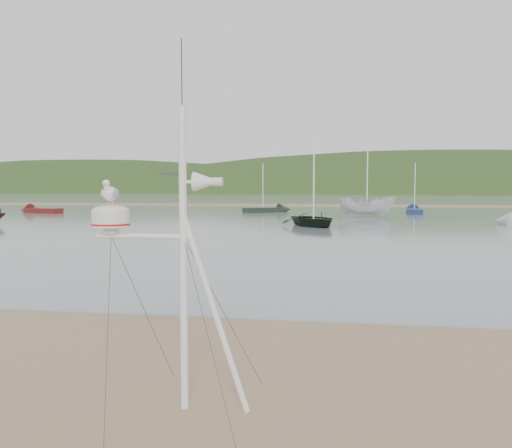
# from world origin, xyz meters

# --- Properties ---
(ground) EXTENTS (560.00, 560.00, 0.00)m
(ground) POSITION_xyz_m (0.00, 0.00, 0.00)
(ground) COLOR #8B6A50
(ground) RESTS_ON ground
(water) EXTENTS (560.00, 256.00, 0.04)m
(water) POSITION_xyz_m (0.00, 132.00, 0.02)
(water) COLOR gray
(water) RESTS_ON ground
(sandbar) EXTENTS (560.00, 7.00, 0.07)m
(sandbar) POSITION_xyz_m (0.00, 70.00, 0.07)
(sandbar) COLOR #8B6A50
(sandbar) RESTS_ON water
(hill_ridge) EXTENTS (620.00, 180.00, 80.00)m
(hill_ridge) POSITION_xyz_m (18.52, 235.00, -19.70)
(hill_ridge) COLOR #223917
(hill_ridge) RESTS_ON ground
(far_cottages) EXTENTS (294.40, 6.30, 8.00)m
(far_cottages) POSITION_xyz_m (3.00, 196.00, 4.00)
(far_cottages) COLOR silver
(far_cottages) RESTS_ON ground
(mast_rig) EXTENTS (2.00, 2.13, 4.50)m
(mast_rig) POSITION_xyz_m (1.27, -0.56, 1.09)
(mast_rig) COLOR silver
(mast_rig) RESTS_ON ground
(boat_dark) EXTENTS (3.26, 2.48, 4.54)m
(boat_dark) POSITION_xyz_m (1.29, 29.78, 2.31)
(boat_dark) COLOR black
(boat_dark) RESTS_ON water
(boat_white) EXTENTS (2.16, 2.12, 4.92)m
(boat_white) POSITION_xyz_m (5.30, 40.95, 2.50)
(boat_white) COLOR silver
(boat_white) RESTS_ON water
(sailboat_blue_far) EXTENTS (1.59, 5.43, 5.39)m
(sailboat_blue_far) POSITION_xyz_m (10.25, 49.28, 0.30)
(sailboat_blue_far) COLOR #15214A
(sailboat_blue_far) RESTS_ON ground
(dinghy_red_far) EXTENTS (5.69, 3.10, 1.35)m
(dinghy_red_far) POSITION_xyz_m (-27.81, 44.00, 0.29)
(dinghy_red_far) COLOR #531512
(dinghy_red_far) RESTS_ON ground
(sailboat_dark_mid) EXTENTS (5.14, 4.30, 5.45)m
(sailboat_dark_mid) POSITION_xyz_m (-3.91, 49.20, 0.30)
(sailboat_dark_mid) COLOR black
(sailboat_dark_mid) RESTS_ON ground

